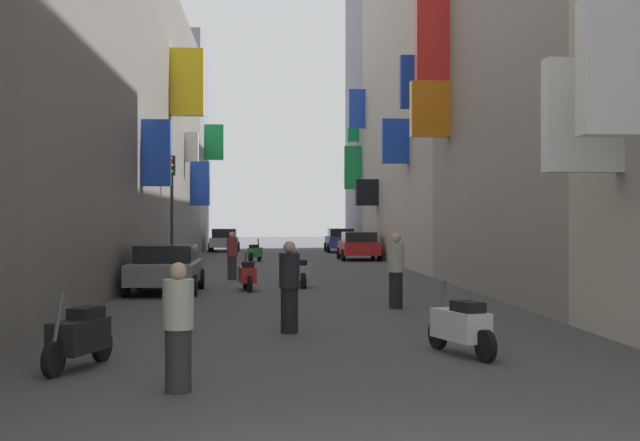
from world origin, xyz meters
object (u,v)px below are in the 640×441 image
Objects in this scene: scooter_silver at (299,272)px; traffic_light_near_corner at (172,194)px; parked_car_silver at (224,240)px; pedestrian_near_left at (232,256)px; pedestrian_crossing at (396,271)px; scooter_red at (247,275)px; scooter_black at (80,336)px; parked_car_grey at (166,267)px; pedestrian_near_right at (178,328)px; pedestrian_mid_street at (289,287)px; parked_car_red at (359,245)px; scooter_green at (255,252)px; scooter_white at (461,326)px; parked_car_blue at (341,240)px.

traffic_light_near_corner reaches higher than scooter_silver.
parked_car_silver is 2.42× the size of pedestrian_near_left.
pedestrian_near_left reaches higher than scooter_silver.
parked_car_silver is at bearing 98.75° from pedestrian_crossing.
scooter_red is 13.58m from scooter_black.
parked_car_grey is 14.72m from pedestrian_near_right.
pedestrian_mid_street is (0.97, -9.72, 0.38)m from scooter_red.
pedestrian_near_left is 4.77m from traffic_light_near_corner.
parked_car_red reaches higher than scooter_red.
scooter_black is at bearing -104.03° from scooter_silver.
parked_car_grey is 21.22m from parked_car_red.
parked_car_silver is 14.42m from scooter_green.
pedestrian_mid_street is at bearing -98.60° from parked_car_red.
pedestrian_near_right is at bearing -91.97° from scooter_red.
pedestrian_near_right is at bearing -83.77° from traffic_light_near_corner.
traffic_light_near_corner reaches higher than pedestrian_near_left.
scooter_silver is (3.73, -30.73, -0.31)m from parked_car_silver.
scooter_silver is at bearing -58.15° from pedestrian_near_left.
parked_car_grey is at bearing 140.40° from pedestrian_crossing.
scooter_white is 1.12× the size of pedestrian_near_left.
parked_car_silver is 23.89m from traffic_light_near_corner.
parked_car_silver reaches higher than scooter_white.
scooter_white is (5.85, -12.00, -0.26)m from parked_car_grey.
scooter_green is 31.10m from scooter_black.
traffic_light_near_corner is (-2.44, 3.43, 2.24)m from pedestrian_near_left.
parked_car_silver is at bearing 87.81° from traffic_light_near_corner.
scooter_green is at bearing -81.32° from parked_car_silver.
parked_car_blue is 2.59× the size of pedestrian_near_right.
parked_car_red is 19.95m from scooter_red.
scooter_red is at bearing -144.21° from scooter_silver.
pedestrian_near_right is (-0.52, -15.17, 0.32)m from scooter_red.
parked_car_red is at bearing 80.31° from pedestrian_near_right.
parked_car_grey is 2.40m from scooter_red.
traffic_light_near_corner is at bearing 94.89° from parked_car_grey.
pedestrian_near_left reaches higher than parked_car_blue.
parked_car_silver is 2.27× the size of scooter_silver.
parked_car_blue is at bearing 87.18° from pedestrian_crossing.
scooter_white is at bearing -82.71° from parked_car_silver.
parked_car_silver is 2.23× the size of scooter_red.
parked_car_grey is at bearing 116.00° from scooter_white.
scooter_silver is (-1.96, 13.70, -0.00)m from scooter_white.
parked_car_silver is 2.29× the size of pedestrian_crossing.
traffic_light_near_corner is (-0.74, 8.66, 2.35)m from parked_car_grey.
scooter_black is at bearing -94.56° from pedestrian_near_left.
traffic_light_near_corner is (-2.54, 23.27, 2.29)m from pedestrian_near_right.
scooter_red is 1.07× the size of pedestrian_mid_street.
scooter_black is (-2.08, -31.03, -0.00)m from scooter_green.
scooter_silver is 6.90m from pedestrian_crossing.
pedestrian_near_right is 23.52m from traffic_light_near_corner.
parked_car_grey is 13.35m from scooter_white.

